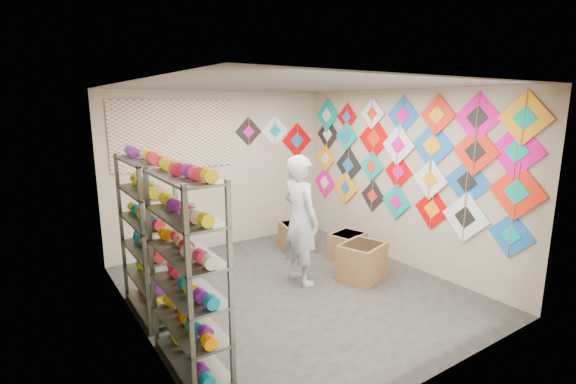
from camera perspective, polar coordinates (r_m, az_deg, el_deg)
ground at (r=5.85m, az=0.84°, el=-13.20°), size 4.50×4.50×0.00m
room_walls at (r=5.36m, az=0.89°, el=2.93°), size 4.50×4.50×4.50m
shelf_rack_front at (r=4.02m, az=-13.56°, el=-10.85°), size 0.40×1.10×1.90m
shelf_rack_back at (r=5.19m, az=-18.60°, el=-5.89°), size 0.40×1.10×1.90m
string_spools at (r=4.56m, az=-16.48°, el=-6.94°), size 0.12×2.36×0.12m
kite_wall_display at (r=6.60m, az=15.84°, el=4.34°), size 0.06×4.34×2.04m
back_wall_kites at (r=7.83m, az=-1.36°, el=7.77°), size 1.65×0.02×0.83m
poster at (r=6.96m, az=-15.29°, el=7.54°), size 2.00×0.01×1.10m
shopkeeper at (r=5.78m, az=1.68°, el=-3.87°), size 0.70×0.50×1.82m
carton_a at (r=6.19m, az=10.05°, el=-9.31°), size 0.76×0.69×0.52m
carton_b at (r=6.90m, az=8.13°, el=-7.36°), size 0.62×0.55×0.43m
carton_c at (r=7.26m, az=1.14°, el=-6.13°), size 0.61×0.64×0.47m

